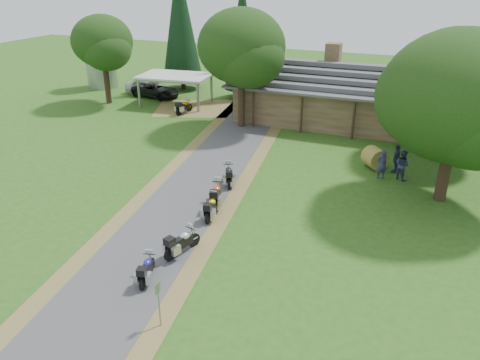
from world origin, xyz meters
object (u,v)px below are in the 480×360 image
at_px(silo, 100,56).
at_px(car_dark_suv, 156,87).
at_px(motorcycle_row_e, 229,174).
at_px(motorcycle_carport_a, 184,106).
at_px(motorcycle_row_c, 211,206).
at_px(hay_bale, 375,158).
at_px(motorcycle_row_a, 147,268).
at_px(lodge, 364,94).
at_px(motorcycle_row_d, 216,194).
at_px(motorcycle_row_b, 182,241).
at_px(car_white_sedan, 147,85).
at_px(carport, 176,90).

distance_m(silo, car_dark_suv, 8.24).
relative_size(motorcycle_row_e, motorcycle_carport_a, 0.97).
height_order(silo, motorcycle_row_e, silo).
relative_size(motorcycle_row_c, hay_bale, 1.34).
bearing_deg(silo, motorcycle_row_a, -50.09).
distance_m(lodge, motorcycle_row_d, 18.97).
distance_m(motorcycle_row_b, motorcycle_row_d, 4.91).
bearing_deg(motorcycle_carport_a, car_dark_suv, 62.50).
bearing_deg(car_white_sedan, silo, 81.60).
bearing_deg(motorcycle_row_b, hay_bale, -9.43).
distance_m(motorcycle_row_a, motorcycle_carport_a, 24.53).
distance_m(lodge, car_white_sedan, 22.03).
bearing_deg(carport, motorcycle_row_e, -57.47).
distance_m(lodge, motorcycle_row_b, 23.59).
bearing_deg(silo, motorcycle_row_b, -47.19).
distance_m(silo, motorcycle_row_c, 32.55).
distance_m(motorcycle_row_e, motorcycle_carport_a, 15.62).
height_order(car_dark_suv, hay_bale, car_dark_suv).
height_order(motorcycle_row_a, motorcycle_row_b, motorcycle_row_b).
xyz_separation_m(lodge, hay_bale, (2.30, -9.51, -1.78)).
xyz_separation_m(carport, motorcycle_carport_a, (2.16, -2.46, -0.74)).
relative_size(car_white_sedan, motorcycle_row_e, 3.12).
distance_m(car_white_sedan, motorcycle_row_b, 30.32).
bearing_deg(motorcycle_row_c, motorcycle_row_b, 174.30).
bearing_deg(motorcycle_row_e, motorcycle_row_c, 165.51).
bearing_deg(hay_bale, motorcycle_carport_a, 159.95).
relative_size(car_white_sedan, motorcycle_row_b, 3.10).
bearing_deg(motorcycle_carport_a, motorcycle_row_a, -145.38).
height_order(lodge, motorcycle_row_e, lodge).
height_order(lodge, hay_bale, lodge).
bearing_deg(silo, motorcycle_row_d, -41.89).
height_order(silo, motorcycle_row_d, silo).
bearing_deg(hay_bale, lodge, 103.61).
height_order(carport, hay_bale, carport).
bearing_deg(car_white_sedan, lodge, -92.59).
relative_size(car_dark_suv, hay_bale, 4.09).
xyz_separation_m(silo, car_dark_suv, (7.74, -1.74, -2.21)).
bearing_deg(hay_bale, motorcycle_row_c, -124.63).
height_order(carport, motorcycle_row_b, carport).
distance_m(car_dark_suv, motorcycle_carport_a, 6.83).
height_order(lodge, motorcycle_row_b, lodge).
bearing_deg(motorcycle_row_d, motorcycle_row_a, 164.63).
height_order(carport, car_dark_suv, carport).
relative_size(lodge, car_white_sedan, 3.65).
distance_m(lodge, motorcycle_carport_a, 15.52).
xyz_separation_m(motorcycle_row_a, motorcycle_row_d, (-0.17, 7.17, 0.14)).
bearing_deg(silo, lodge, -5.45).
distance_m(motorcycle_row_d, motorcycle_carport_a, 18.18).
height_order(car_white_sedan, car_dark_suv, car_dark_suv).
relative_size(lodge, motorcycle_row_c, 11.91).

